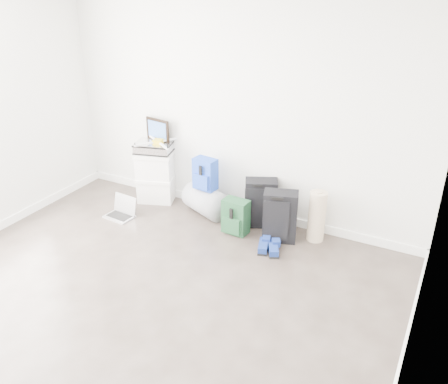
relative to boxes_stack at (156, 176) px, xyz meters
The scene contains 14 objects.
ground 2.58m from the boxes_stack, 65.06° to the right, with size 5.00×5.00×0.00m, color #312924.
room_envelope 2.90m from the boxes_stack, 64.89° to the right, with size 4.52×5.02×2.71m.
boxes_stack is the anchor object (origin of this frame).
briefcase 0.39m from the boxes_stack, ahead, with size 0.45×0.33×0.13m, color #B2B2B7.
painting 0.60m from the boxes_stack, 90.00° to the left, with size 0.37×0.08×0.28m.
drone 0.49m from the boxes_stack, 14.04° to the right, with size 0.53×0.53×0.06m.
duffel_bag 0.79m from the boxes_stack, ahead, with size 0.35×0.35×0.57m, color gray.
blue_backpack 0.81m from the boxes_stack, ahead, with size 0.29×0.23×0.38m.
large_suitcase 1.47m from the boxes_stack, ahead, with size 0.42×0.36×0.57m.
green_backpack 1.33m from the boxes_stack, 12.89° to the right, with size 0.30×0.23×0.41m.
carry_on 1.81m from the boxes_stack, ahead, with size 0.42×0.34×0.58m.
shoes 1.87m from the boxes_stack, 15.32° to the right, with size 0.31×0.28×0.09m.
rolled_rug 2.15m from the boxes_stack, ahead, with size 0.19×0.19×0.58m, color tan.
laptop 0.66m from the boxes_stack, 101.93° to the right, with size 0.36×0.28×0.24m.
Camera 1 is at (2.29, -2.22, 2.79)m, focal length 38.00 mm.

